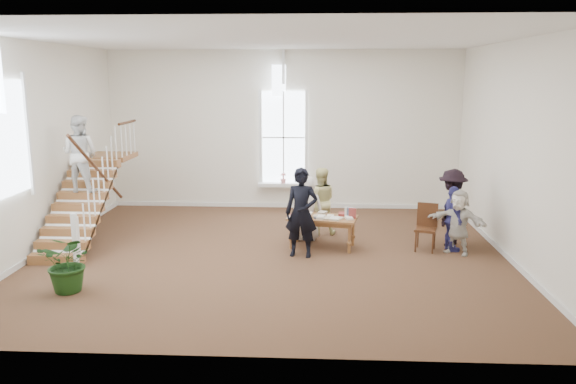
# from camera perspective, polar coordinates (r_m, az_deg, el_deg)

# --- Properties ---
(ground) EXTENTS (10.00, 10.00, 0.00)m
(ground) POSITION_cam_1_polar(r_m,az_deg,el_deg) (12.15, -1.69, -6.37)
(ground) COLOR #412F19
(ground) RESTS_ON ground
(room_shell) EXTENTS (10.49, 10.00, 10.00)m
(room_shell) POSITION_cam_1_polar(r_m,az_deg,el_deg) (16.28, -0.46, -0.24)
(room_shell) COLOR white
(room_shell) RESTS_ON ground
(staircase) EXTENTS (1.10, 4.10, 2.92)m
(staircase) POSITION_cam_1_polar(r_m,az_deg,el_deg) (13.53, -20.14, 1.84)
(staircase) COLOR brown
(staircase) RESTS_ON ground
(library_table) EXTENTS (1.62, 1.04, 0.77)m
(library_table) POSITION_cam_1_polar(r_m,az_deg,el_deg) (12.50, 3.49, -2.87)
(library_table) COLOR brown
(library_table) RESTS_ON ground
(police_officer) EXTENTS (0.76, 0.56, 1.90)m
(police_officer) POSITION_cam_1_polar(r_m,az_deg,el_deg) (11.80, 1.38, -2.12)
(police_officer) COLOR black
(police_officer) RESTS_ON ground
(elderly_woman) EXTENTS (0.80, 0.58, 1.52)m
(elderly_woman) POSITION_cam_1_polar(r_m,az_deg,el_deg) (13.06, 1.96, -1.63)
(elderly_woman) COLOR beige
(elderly_woman) RESTS_ON ground
(person_yellow) EXTENTS (0.85, 0.69, 1.63)m
(person_yellow) POSITION_cam_1_polar(r_m,az_deg,el_deg) (13.54, 3.27, -0.93)
(person_yellow) COLOR #DBD389
(person_yellow) RESTS_ON ground
(woman_cluster_a) EXTENTS (0.50, 0.89, 1.44)m
(woman_cluster_a) POSITION_cam_1_polar(r_m,az_deg,el_deg) (12.73, 16.35, -2.64)
(woman_cluster_a) COLOR navy
(woman_cluster_a) RESTS_ON ground
(woman_cluster_b) EXTENTS (1.09, 1.30, 1.74)m
(woman_cluster_b) POSITION_cam_1_polar(r_m,az_deg,el_deg) (13.14, 16.30, -1.52)
(woman_cluster_b) COLOR black
(woman_cluster_b) RESTS_ON ground
(woman_cluster_c) EXTENTS (1.30, 1.11, 1.41)m
(woman_cluster_c) POSITION_cam_1_polar(r_m,az_deg,el_deg) (12.57, 16.92, -2.94)
(woman_cluster_c) COLOR beige
(woman_cluster_c) RESTS_ON ground
(floor_plant) EXTENTS (1.03, 0.91, 1.07)m
(floor_plant) POSITION_cam_1_polar(r_m,az_deg,el_deg) (10.70, -21.34, -6.70)
(floor_plant) COLOR #173812
(floor_plant) RESTS_ON ground
(side_chair) EXTENTS (0.56, 0.56, 1.03)m
(side_chair) POSITION_cam_1_polar(r_m,az_deg,el_deg) (12.71, 13.89, -3.18)
(side_chair) COLOR #3A210F
(side_chair) RESTS_ON ground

